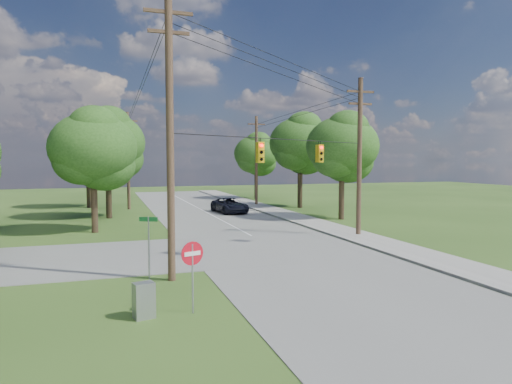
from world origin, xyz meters
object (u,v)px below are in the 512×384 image
object	(u,v)px
pole_sw	(170,132)
pole_north_e	(256,160)
car_main_north	(230,205)
pole_ne	(359,154)
pole_north_w	(128,160)
control_cabinet	(144,300)
do_not_enter_sign	(192,261)

from	to	relation	value
pole_sw	pole_north_e	world-z (taller)	pole_sw
pole_north_e	car_main_north	size ratio (longest dim) A/B	1.94
pole_ne	pole_north_w	world-z (taller)	pole_ne
control_cabinet	pole_north_w	bearing A→B (deg)	73.49
pole_north_w	control_cabinet	bearing A→B (deg)	-91.83
pole_ne	control_cabinet	world-z (taller)	pole_ne
control_cabinet	pole_north_e	bearing A→B (deg)	51.52
pole_north_e	pole_north_w	xyz separation A→B (m)	(-13.90, 0.00, 0.00)
pole_north_w	control_cabinet	size ratio (longest dim) A/B	8.61
pole_north_e	car_main_north	world-z (taller)	pole_north_e
car_main_north	control_cabinet	distance (m)	29.25
pole_north_e	pole_ne	bearing A→B (deg)	-90.00
pole_ne	do_not_enter_sign	bearing A→B (deg)	-138.16
pole_ne	car_main_north	xyz separation A→B (m)	(-4.84, 15.45, -4.72)
pole_north_w	control_cabinet	xyz separation A→B (m)	(-1.08, -33.98, -4.55)
pole_sw	control_cabinet	distance (m)	7.30
pole_sw	control_cabinet	xyz separation A→B (m)	(-1.48, -4.38, -5.65)
car_main_north	do_not_enter_sign	size ratio (longest dim) A/B	2.13
pole_sw	car_main_north	bearing A→B (deg)	69.42
pole_sw	control_cabinet	bearing A→B (deg)	-108.70
car_main_north	control_cabinet	world-z (taller)	car_main_north
do_not_enter_sign	pole_sw	bearing A→B (deg)	73.43
pole_north_e	control_cabinet	bearing A→B (deg)	-113.79
pole_sw	pole_north_e	size ratio (longest dim) A/B	1.20
car_main_north	pole_north_w	bearing A→B (deg)	137.26
pole_north_e	pole_north_w	distance (m)	13.90
pole_north_e	pole_north_w	world-z (taller)	same
pole_north_w	do_not_enter_sign	distance (m)	34.17
pole_ne	do_not_enter_sign	size ratio (longest dim) A/B	4.35
pole_north_e	control_cabinet	world-z (taller)	pole_north_e
control_cabinet	do_not_enter_sign	world-z (taller)	do_not_enter_sign
pole_ne	pole_north_w	xyz separation A→B (m)	(-13.90, 22.00, -0.34)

